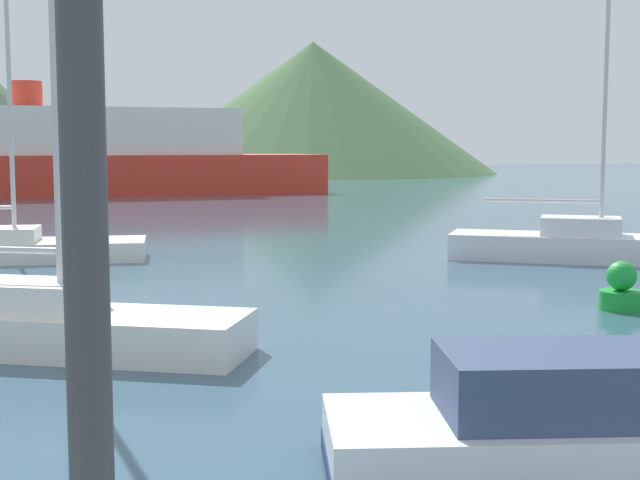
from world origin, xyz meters
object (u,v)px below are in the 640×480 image
Objects in this scene: sailboat_inner at (580,243)px; ferry_distant at (29,157)px; sailboat_outer at (32,321)px; buoy_marker at (621,290)px.

sailboat_inner is 40.00m from ferry_distant.
sailboat_outer reaches higher than buoy_marker.
buoy_marker is (8.10, -44.31, -1.97)m from ferry_distant.
buoy_marker is (-3.79, -6.16, -0.09)m from sailboat_inner.
sailboat_outer is (-14.28, -5.72, -0.02)m from sailboat_inner.
ferry_distant is 39.87× the size of buoy_marker.
sailboat_outer is at bearing 177.57° from buoy_marker.
sailboat_outer is 10.50m from buoy_marker.
sailboat_outer is 0.25× the size of ferry_distant.
sailboat_outer is 43.97m from ferry_distant.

